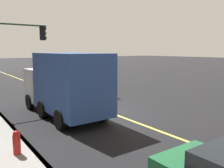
# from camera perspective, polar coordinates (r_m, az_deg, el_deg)

# --- Properties ---
(ground) EXTENTS (200.00, 200.00, 0.00)m
(ground) POSITION_cam_1_polar(r_m,az_deg,el_deg) (13.77, -1.83, -6.48)
(ground) COLOR black
(curb_edge) EXTENTS (80.00, 0.16, 0.15)m
(curb_edge) POSITION_cam_1_polar(r_m,az_deg,el_deg) (11.81, -23.43, -9.29)
(curb_edge) COLOR slate
(curb_edge) RESTS_ON ground
(lane_stripe_center) EXTENTS (80.00, 0.16, 0.01)m
(lane_stripe_center) POSITION_cam_1_polar(r_m,az_deg,el_deg) (13.77, -1.83, -6.45)
(lane_stripe_center) COLOR #D8CC4C
(lane_stripe_center) RESTS_ON ground
(car_tan) EXTENTS (4.56, 1.95, 1.57)m
(car_tan) POSITION_cam_1_polar(r_m,az_deg,el_deg) (18.79, -5.71, -0.04)
(car_tan) COLOR tan
(car_tan) RESTS_ON ground
(truck_blue) EXTENTS (6.52, 2.51, 3.34)m
(truck_blue) POSITION_cam_1_polar(r_m,az_deg,el_deg) (12.55, -11.24, 0.08)
(truck_blue) COLOR silver
(truck_blue) RESTS_ON ground
(traffic_light_mast) EXTENTS (0.28, 3.77, 5.32)m
(traffic_light_mast) POSITION_cam_1_polar(r_m,az_deg,el_deg) (15.50, -23.23, 8.15)
(traffic_light_mast) COLOR #1E3823
(traffic_light_mast) RESTS_ON ground
(fire_hydrant) EXTENTS (0.24, 0.24, 0.94)m
(fire_hydrant) POSITION_cam_1_polar(r_m,az_deg,el_deg) (8.42, -22.05, -13.45)
(fire_hydrant) COLOR red
(fire_hydrant) RESTS_ON ground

